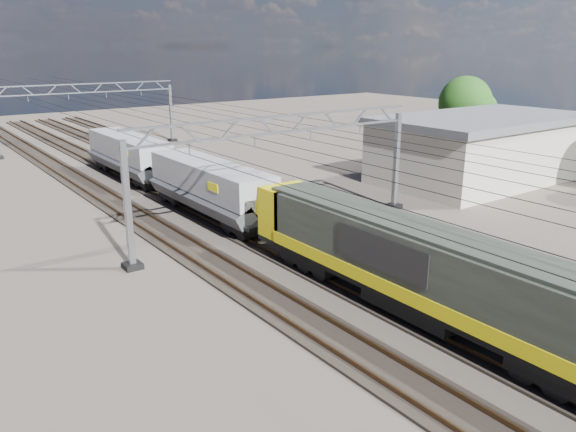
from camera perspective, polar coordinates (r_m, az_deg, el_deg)
ground at (r=31.02m, az=3.90°, el=-3.69°), size 160.00×160.00×0.00m
track_outer_west at (r=27.77m, az=-5.69°, el=-6.10°), size 2.60×140.00×0.30m
track_loco at (r=29.82m, az=0.95°, el=-4.36°), size 2.60×140.00×0.30m
track_inner_east at (r=32.25m, az=6.63°, el=-2.82°), size 2.60×140.00×0.30m
track_outer_east at (r=34.96m, az=11.47°, el=-1.48°), size 2.60×140.00×0.30m
catenary_gantry_mid at (r=32.95m, az=-0.44°, el=4.66°), size 19.90×0.90×7.11m
catenary_gantry_far at (r=65.31m, az=-19.51°, el=9.78°), size 19.90×0.90×7.11m
overhead_wires at (r=35.90m, az=-4.22°, el=8.61°), size 12.03×140.00×0.53m
locomotive at (r=23.41m, az=13.31°, el=-5.01°), size 2.76×21.10×3.62m
hopper_wagon_lead at (r=36.80m, az=-7.94°, el=3.12°), size 3.38×13.00×3.25m
hopper_wagon_mid at (r=49.53m, az=-15.86°, el=6.17°), size 3.38×13.00×3.25m
industrial_shed at (r=50.24m, az=19.10°, el=6.60°), size 18.60×10.60×5.40m
tree_far at (r=61.13m, az=17.88°, el=10.68°), size 5.80×5.40×8.06m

